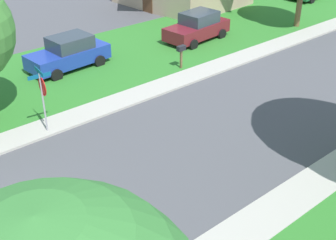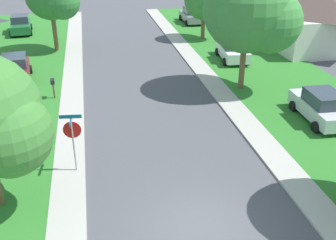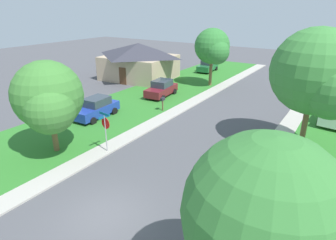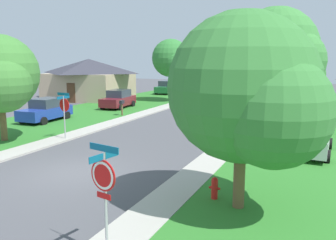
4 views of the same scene
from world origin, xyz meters
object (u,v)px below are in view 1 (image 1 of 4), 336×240
at_px(car_maroon_kerbside_mid, 197,27).
at_px(mailbox, 181,51).
at_px(car_blue_behind_trees, 69,53).
at_px(stop_sign_far_corner, 42,90).

height_order(car_maroon_kerbside_mid, mailbox, car_maroon_kerbside_mid).
relative_size(car_blue_behind_trees, car_maroon_kerbside_mid, 0.99).
bearing_deg(stop_sign_far_corner, car_blue_behind_trees, 142.52).
distance_m(stop_sign_far_corner, car_blue_behind_trees, 6.74).
relative_size(stop_sign_far_corner, car_maroon_kerbside_mid, 0.62).
xyz_separation_m(stop_sign_far_corner, car_blue_behind_trees, (-5.29, 4.06, -1.01)).
relative_size(car_blue_behind_trees, mailbox, 3.37).
bearing_deg(car_maroon_kerbside_mid, car_blue_behind_trees, -98.21).
bearing_deg(mailbox, stop_sign_far_corner, -80.72).
bearing_deg(mailbox, car_blue_behind_trees, -131.49).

